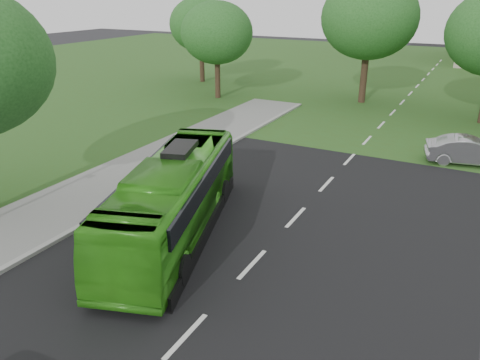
{
  "coord_description": "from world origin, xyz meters",
  "views": [
    {
      "loc": [
        5.97,
        -10.19,
        8.61
      ],
      "look_at": [
        -2.08,
        5.07,
        1.6
      ],
      "focal_mm": 35.0,
      "sensor_mm": 36.0,
      "label": 1
    }
  ],
  "objects_px": {
    "tree_park_f": "(201,24)",
    "bus": "(174,198)",
    "tree_park_b": "(370,18)",
    "tree_park_a": "(217,33)",
    "sedan": "(470,151)"
  },
  "relations": [
    {
      "from": "tree_park_f",
      "to": "bus",
      "type": "xyz_separation_m",
      "value": [
        16.15,
        -27.69,
        -4.07
      ]
    },
    {
      "from": "tree_park_b",
      "to": "tree_park_f",
      "type": "xyz_separation_m",
      "value": [
        -16.71,
        1.87,
        -1.09
      ]
    },
    {
      "from": "tree_park_b",
      "to": "bus",
      "type": "distance_m",
      "value": 26.33
    },
    {
      "from": "tree_park_a",
      "to": "tree_park_f",
      "type": "relative_size",
      "value": 0.97
    },
    {
      "from": "tree_park_a",
      "to": "bus",
      "type": "xyz_separation_m",
      "value": [
        10.89,
        -21.81,
        -3.9
      ]
    },
    {
      "from": "tree_park_a",
      "to": "bus",
      "type": "bearing_deg",
      "value": -63.47
    },
    {
      "from": "tree_park_b",
      "to": "tree_park_f",
      "type": "bearing_deg",
      "value": 173.61
    },
    {
      "from": "tree_park_f",
      "to": "sedan",
      "type": "height_order",
      "value": "tree_park_f"
    },
    {
      "from": "tree_park_f",
      "to": "sedan",
      "type": "distance_m",
      "value": 29.54
    },
    {
      "from": "bus",
      "to": "sedan",
      "type": "relative_size",
      "value": 2.39
    },
    {
      "from": "tree_park_b",
      "to": "sedan",
      "type": "xyz_separation_m",
      "value": [
        8.81,
        -12.19,
        -5.9
      ]
    },
    {
      "from": "bus",
      "to": "sedan",
      "type": "distance_m",
      "value": 16.55
    },
    {
      "from": "tree_park_b",
      "to": "sedan",
      "type": "height_order",
      "value": "tree_park_b"
    },
    {
      "from": "tree_park_a",
      "to": "tree_park_b",
      "type": "bearing_deg",
      "value": 19.31
    },
    {
      "from": "tree_park_b",
      "to": "bus",
      "type": "xyz_separation_m",
      "value": [
        -0.56,
        -25.82,
        -5.16
      ]
    }
  ]
}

